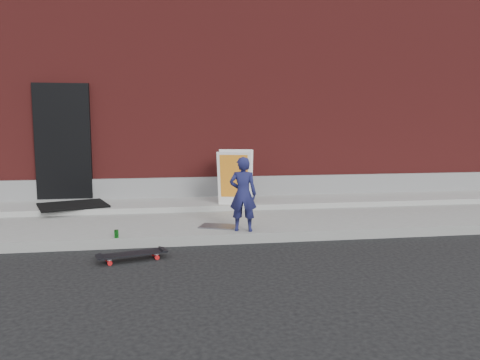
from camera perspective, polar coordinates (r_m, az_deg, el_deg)
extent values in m
plane|color=black|center=(6.87, -3.67, -7.95)|extent=(80.00, 80.00, 0.00)
cube|color=slate|center=(8.31, -4.61, -4.78)|extent=(20.00, 3.00, 0.15)
cube|color=gray|center=(9.17, -5.03, -2.87)|extent=(20.00, 1.20, 0.10)
cube|color=maroon|center=(13.64, -6.44, 10.07)|extent=(20.00, 8.00, 5.00)
cube|color=gray|center=(9.69, -5.27, -0.83)|extent=(20.00, 0.10, 0.40)
cube|color=black|center=(9.79, -20.75, 4.40)|extent=(1.05, 0.12, 2.25)
imported|color=#1B1D4C|center=(6.98, 0.37, -1.73)|extent=(0.46, 0.36, 1.12)
cylinder|color=red|center=(6.44, -10.52, -8.82)|extent=(0.07, 0.05, 0.06)
cylinder|color=red|center=(6.26, -10.09, -9.27)|extent=(0.07, 0.05, 0.06)
cylinder|color=red|center=(6.32, -15.87, -9.26)|extent=(0.07, 0.05, 0.06)
cylinder|color=red|center=(6.14, -15.60, -9.73)|extent=(0.07, 0.05, 0.06)
cube|color=#ABABB0|center=(6.34, -10.32, -8.69)|extent=(0.11, 0.20, 0.02)
cube|color=#ABABB0|center=(6.22, -15.75, -9.14)|extent=(0.11, 0.20, 0.02)
cube|color=black|center=(6.27, -13.01, -8.76)|extent=(0.90, 0.45, 0.02)
cube|color=white|center=(8.54, -0.70, 0.15)|extent=(0.66, 0.42, 1.00)
cube|color=white|center=(8.98, -0.40, 0.49)|extent=(0.66, 0.42, 1.00)
cube|color=yellow|center=(8.52, -0.72, -0.21)|extent=(0.55, 0.33, 0.80)
cube|color=white|center=(8.72, -0.55, 3.59)|extent=(0.61, 0.20, 0.05)
cylinder|color=#1B8923|center=(6.88, -14.83, -6.37)|extent=(0.07, 0.07, 0.11)
cube|color=black|center=(9.10, -19.70, -2.91)|extent=(1.41, 1.27, 0.03)
cube|color=#545459|center=(7.36, -2.68, -5.66)|extent=(0.65, 0.54, 0.02)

